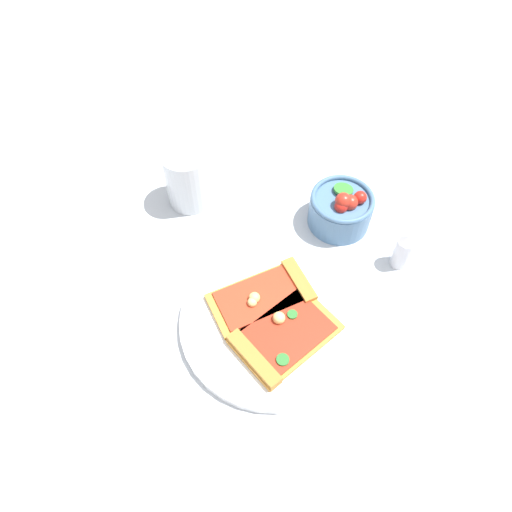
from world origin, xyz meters
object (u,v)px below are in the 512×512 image
pizza_slice_far (281,337)px  pepper_shaker (403,250)px  pizza_slice_near (267,295)px  paper_napkin (62,351)px  salad_bowl (341,209)px  soda_glass (188,180)px  plate (271,321)px

pizza_slice_far → pepper_shaker: bearing=-79.9°
pizza_slice_near → pepper_shaker: pepper_shaker is taller
pizza_slice_far → paper_napkin: (0.12, 0.28, -0.02)m
pizza_slice_far → salad_bowl: size_ratio=1.56×
soda_glass → pepper_shaker: 0.36m
pizza_slice_near → paper_napkin: pizza_slice_near is taller
soda_glass → paper_napkin: bearing=125.0°
paper_napkin → pepper_shaker: (-0.08, -0.51, 0.03)m
pizza_slice_near → pepper_shaker: (-0.03, -0.22, 0.01)m
soda_glass → paper_napkin: soda_glass is taller
plate → salad_bowl: bearing=-57.5°
paper_napkin → pepper_shaker: bearing=-98.9°
soda_glass → pizza_slice_near: bearing=-173.8°
pizza_slice_near → pizza_slice_far: bearing=169.9°
pizza_slice_near → salad_bowl: size_ratio=1.44×
salad_bowl → soda_glass: size_ratio=0.98×
soda_glass → salad_bowl: bearing=-127.4°
pizza_slice_near → pepper_shaker: 0.22m
pizza_slice_near → salad_bowl: bearing=-64.6°
salad_bowl → paper_napkin: (-0.03, 0.47, -0.03)m
paper_napkin → soda_glass: bearing=-55.0°
paper_napkin → pepper_shaker: 0.52m
salad_bowl → pepper_shaker: bearing=-159.6°
soda_glass → pizza_slice_far: bearing=-177.5°
plate → paper_napkin: bearing=72.8°
paper_napkin → pepper_shaker: pepper_shaker is taller
pepper_shaker → plate: bearing=91.7°
pizza_slice_near → salad_bowl: (0.08, -0.18, 0.01)m
pizza_slice_near → soda_glass: (0.24, 0.03, 0.03)m
plate → soda_glass: (0.28, 0.02, 0.04)m
salad_bowl → pizza_slice_far: bearing=129.0°
pizza_slice_near → pepper_shaker: size_ratio=2.12×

